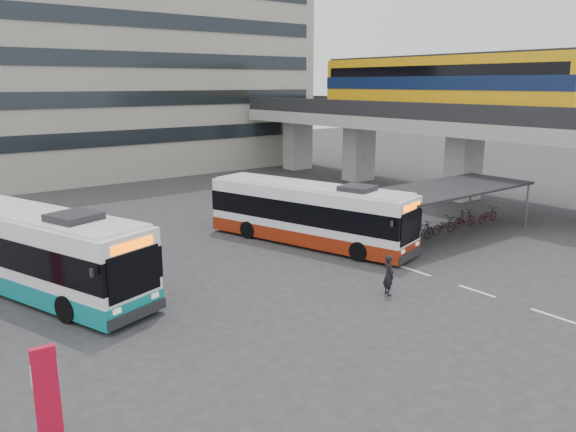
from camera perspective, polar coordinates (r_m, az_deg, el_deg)
ground at (r=22.81m, az=8.80°, el=-6.82°), size 120.00×120.00×0.00m
viaduct at (r=41.69m, az=14.10°, el=10.81°), size 8.00×32.00×9.68m
bike_shelter at (r=30.58m, az=15.80°, el=0.99°), size 10.00×4.00×2.54m
office_block at (r=55.22m, az=-15.38°, el=17.79°), size 30.00×15.00×25.00m
road_markings at (r=22.95m, az=18.65°, el=-7.24°), size 0.15×7.60×0.01m
bus_main at (r=27.75m, az=2.14°, el=0.19°), size 5.23×11.07×3.20m
bus_teal at (r=23.50m, az=-24.71°, el=-3.24°), size 6.08×11.78×3.43m
pedestrian at (r=21.52m, az=10.18°, el=-5.91°), size 0.56×0.67×1.57m
sign_totem_south at (r=13.43m, az=-23.24°, el=-16.81°), size 0.55×0.20×2.52m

